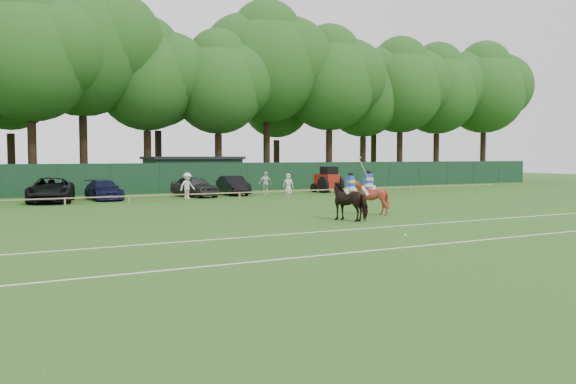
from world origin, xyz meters
TOP-DOWN VIEW (x-y plane):
  - ground at (0.00, 0.00)m, footprint 160.00×160.00m
  - horse_dark at (3.39, 2.01)m, footprint 1.74×2.40m
  - horse_chestnut at (5.88, 3.89)m, footprint 1.57×1.75m
  - suv_black at (-7.33, 21.26)m, footprint 4.05×6.40m
  - sedan_navy at (-3.75, 21.78)m, footprint 2.01×4.82m
  - hatch_grey at (2.96, 21.64)m, footprint 2.84×4.91m
  - estate_black at (6.43, 22.26)m, footprint 2.13×4.72m
  - spectator_left at (1.71, 19.81)m, footprint 1.35×0.97m
  - spectator_mid at (8.40, 20.50)m, footprint 1.11×0.50m
  - spectator_right at (10.26, 20.15)m, footprint 0.99×0.87m
  - rider_dark at (3.39, 2.00)m, footprint 0.91×0.56m
  - rider_chestnut at (5.88, 3.87)m, footprint 0.94×0.59m
  - polo_ball at (1.86, -3.77)m, footprint 0.09×0.09m
  - pitch_lines at (0.00, -3.50)m, footprint 60.00×5.10m
  - pitch_rail at (0.00, 18.00)m, footprint 62.10×0.10m
  - perimeter_fence at (0.00, 27.00)m, footprint 92.08×0.08m
  - utility_shed at (6.00, 30.00)m, footprint 8.40×4.40m
  - tree_row at (2.00, 35.00)m, footprint 96.00×12.00m
  - tractor at (14.78, 21.36)m, footprint 1.84×2.62m

SIDE VIEW (x-z plane):
  - ground at x=0.00m, z-range 0.00..0.00m
  - tree_row at x=2.00m, z-range -10.50..10.50m
  - pitch_lines at x=0.00m, z-range 0.00..0.01m
  - polo_ball at x=1.86m, z-range 0.00..0.09m
  - pitch_rail at x=0.00m, z-range 0.20..0.70m
  - sedan_navy at x=-3.75m, z-range 0.00..1.39m
  - estate_black at x=6.43m, z-range 0.00..1.50m
  - hatch_grey at x=2.96m, z-range 0.00..1.57m
  - suv_black at x=-7.33m, z-range 0.00..1.65m
  - spectator_right at x=10.26m, z-range 0.00..1.70m
  - horse_dark at x=3.39m, z-range 0.00..1.84m
  - horse_chestnut at x=5.88m, z-range 0.00..1.86m
  - spectator_mid at x=8.40m, z-range 0.00..1.87m
  - spectator_left at x=1.71m, z-range 0.00..1.88m
  - tractor at x=14.78m, z-range -0.06..2.13m
  - perimeter_fence at x=0.00m, z-range 0.00..2.50m
  - utility_shed at x=6.00m, z-range 0.02..3.06m
  - rider_dark at x=3.39m, z-range 1.02..2.43m
  - rider_chestnut at x=5.88m, z-range 0.71..2.76m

